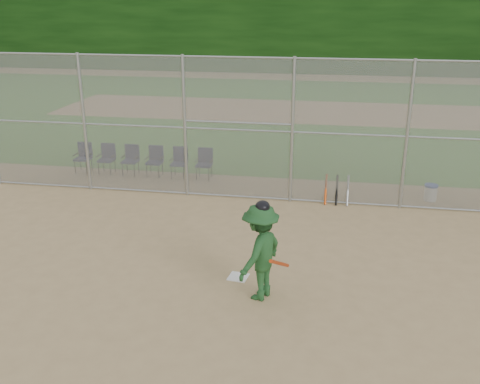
% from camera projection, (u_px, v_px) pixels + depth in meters
% --- Properties ---
extents(ground, '(100.00, 100.00, 0.00)m').
position_uv_depth(ground, '(219.00, 286.00, 10.65)').
color(ground, tan).
rests_on(ground, ground).
extents(grass_strip, '(100.00, 100.00, 0.00)m').
position_uv_depth(grass_strip, '(292.00, 111.00, 27.33)').
color(grass_strip, '#2C641E').
rests_on(grass_strip, ground).
extents(dirt_patch_far, '(24.00, 24.00, 0.00)m').
position_uv_depth(dirt_patch_far, '(292.00, 111.00, 27.32)').
color(dirt_patch_far, tan).
rests_on(dirt_patch_far, ground).
extents(backstop_fence, '(16.09, 0.09, 4.00)m').
position_uv_depth(backstop_fence, '(256.00, 128.00, 14.58)').
color(backstop_fence, gray).
rests_on(backstop_fence, ground).
extents(home_plate, '(0.43, 0.43, 0.02)m').
position_uv_depth(home_plate, '(238.00, 277.00, 10.97)').
color(home_plate, white).
rests_on(home_plate, ground).
extents(batter_at_plate, '(1.13, 1.48, 1.98)m').
position_uv_depth(batter_at_plate, '(260.00, 252.00, 9.94)').
color(batter_at_plate, '#1E4B22').
rests_on(batter_at_plate, ground).
extents(water_cooler, '(0.37, 0.37, 0.47)m').
position_uv_depth(water_cooler, '(431.00, 192.00, 15.10)').
color(water_cooler, white).
rests_on(water_cooler, ground).
extents(spare_bats, '(0.66, 0.38, 0.82)m').
position_uv_depth(spare_bats, '(337.00, 190.00, 14.79)').
color(spare_bats, '#D84C14').
rests_on(spare_bats, ground).
extents(chair_0, '(0.54, 0.52, 0.96)m').
position_uv_depth(chair_0, '(83.00, 158.00, 17.50)').
color(chair_0, '#0F1538').
rests_on(chair_0, ground).
extents(chair_1, '(0.54, 0.52, 0.96)m').
position_uv_depth(chair_1, '(106.00, 159.00, 17.37)').
color(chair_1, '#0F1538').
rests_on(chair_1, ground).
extents(chair_2, '(0.54, 0.52, 0.96)m').
position_uv_depth(chair_2, '(130.00, 160.00, 17.24)').
color(chair_2, '#0F1538').
rests_on(chair_2, ground).
extents(chair_3, '(0.54, 0.52, 0.96)m').
position_uv_depth(chair_3, '(154.00, 162.00, 17.11)').
color(chair_3, '#0F1538').
rests_on(chair_3, ground).
extents(chair_4, '(0.54, 0.52, 0.96)m').
position_uv_depth(chair_4, '(179.00, 163.00, 16.98)').
color(chair_4, '#0F1538').
rests_on(chair_4, ground).
extents(chair_5, '(0.54, 0.52, 0.96)m').
position_uv_depth(chair_5, '(204.00, 164.00, 16.84)').
color(chair_5, '#0F1538').
rests_on(chair_5, ground).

